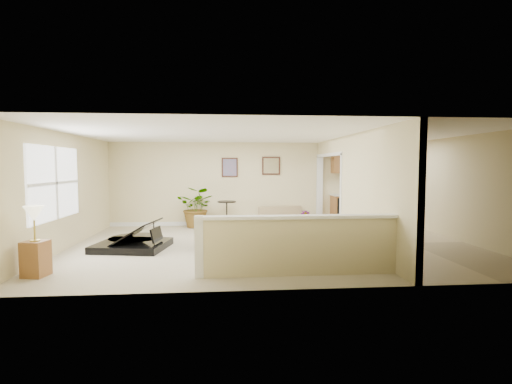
{
  "coord_description": "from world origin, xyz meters",
  "views": [
    {
      "loc": [
        -1.06,
        -8.2,
        1.79
      ],
      "look_at": [
        -0.37,
        0.4,
        1.18
      ],
      "focal_mm": 26.0,
      "sensor_mm": 36.0,
      "label": 1
    }
  ],
  "objects": [
    {
      "name": "floor",
      "position": [
        0.0,
        0.0,
        0.0
      ],
      "size": [
        9.0,
        9.0,
        0.0
      ],
      "primitive_type": "plane",
      "color": "tan",
      "rests_on": "ground"
    },
    {
      "name": "back_wall",
      "position": [
        0.0,
        3.0,
        1.25
      ],
      "size": [
        9.0,
        0.04,
        2.5
      ],
      "primitive_type": "cube",
      "color": "beige",
      "rests_on": "floor"
    },
    {
      "name": "front_wall",
      "position": [
        0.0,
        -3.0,
        1.25
      ],
      "size": [
        9.0,
        0.04,
        2.5
      ],
      "primitive_type": "cube",
      "color": "beige",
      "rests_on": "floor"
    },
    {
      "name": "left_wall",
      "position": [
        -4.5,
        0.0,
        1.25
      ],
      "size": [
        0.04,
        6.0,
        2.5
      ],
      "primitive_type": "cube",
      "color": "beige",
      "rests_on": "floor"
    },
    {
      "name": "right_wall",
      "position": [
        4.5,
        0.0,
        1.25
      ],
      "size": [
        0.04,
        6.0,
        2.5
      ],
      "primitive_type": "cube",
      "color": "beige",
      "rests_on": "floor"
    },
    {
      "name": "ceiling",
      "position": [
        0.0,
        0.0,
        2.5
      ],
      "size": [
        9.0,
        6.0,
        0.04
      ],
      "primitive_type": "cube",
      "color": "white",
      "rests_on": "back_wall"
    },
    {
      "name": "kitchen_vinyl",
      "position": [
        3.15,
        0.0,
        0.0
      ],
      "size": [
        2.7,
        6.0,
        0.01
      ],
      "primitive_type": "cube",
      "color": "tan",
      "rests_on": "floor"
    },
    {
      "name": "interior_partition",
      "position": [
        1.8,
        0.25,
        1.22
      ],
      "size": [
        0.18,
        5.99,
        2.5
      ],
      "color": "beige",
      "rests_on": "floor"
    },
    {
      "name": "pony_half_wall",
      "position": [
        0.08,
        -2.3,
        0.52
      ],
      "size": [
        3.42,
        0.22,
        1.0
      ],
      "color": "beige",
      "rests_on": "floor"
    },
    {
      "name": "left_window",
      "position": [
        -4.49,
        -0.5,
        1.45
      ],
      "size": [
        0.05,
        2.15,
        1.45
      ],
      "primitive_type": "cube",
      "color": "white",
      "rests_on": "left_wall"
    },
    {
      "name": "wall_art_left",
      "position": [
        -0.95,
        2.97,
        1.75
      ],
      "size": [
        0.48,
        0.04,
        0.58
      ],
      "color": "#391E14",
      "rests_on": "back_wall"
    },
    {
      "name": "wall_mirror",
      "position": [
        0.3,
        2.97,
        1.8
      ],
      "size": [
        0.55,
        0.04,
        0.55
      ],
      "color": "#391E14",
      "rests_on": "back_wall"
    },
    {
      "name": "kitchen_cabinets",
      "position": [
        3.19,
        2.73,
        0.87
      ],
      "size": [
        2.36,
        0.65,
        2.33
      ],
      "color": "brown",
      "rests_on": "floor"
    },
    {
      "name": "piano",
      "position": [
        -3.13,
        0.03,
        0.57
      ],
      "size": [
        1.85,
        1.89,
        1.36
      ],
      "rotation": [
        0.0,
        0.0,
        -0.17
      ],
      "color": "black",
      "rests_on": "floor"
    },
    {
      "name": "piano_bench",
      "position": [
        -1.44,
        -0.15,
        0.24
      ],
      "size": [
        0.6,
        0.81,
        0.49
      ],
      "primitive_type": "cube",
      "rotation": [
        0.0,
        0.0,
        0.36
      ],
      "color": "black",
      "rests_on": "floor"
    },
    {
      "name": "loveseat",
      "position": [
        0.63,
        2.62,
        0.29
      ],
      "size": [
        1.51,
        1.06,
        0.77
      ],
      "rotation": [
        0.0,
        0.0,
        0.24
      ],
      "color": "tan",
      "rests_on": "floor"
    },
    {
      "name": "accent_table",
      "position": [
        -1.05,
        2.52,
        0.5
      ],
      "size": [
        0.53,
        0.53,
        0.78
      ],
      "color": "black",
      "rests_on": "floor"
    },
    {
      "name": "palm_plant",
      "position": [
        -1.91,
        2.65,
        0.58
      ],
      "size": [
        1.3,
        1.21,
        1.19
      ],
      "color": "black",
      "rests_on": "floor"
    },
    {
      "name": "small_plant",
      "position": [
        1.17,
        2.14,
        0.22
      ],
      "size": [
        0.36,
        0.36,
        0.52
      ],
      "color": "black",
      "rests_on": "floor"
    },
    {
      "name": "lamp_stand",
      "position": [
        -4.15,
        -2.02,
        0.49
      ],
      "size": [
        0.39,
        0.39,
        1.15
      ],
      "color": "brown",
      "rests_on": "floor"
    }
  ]
}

